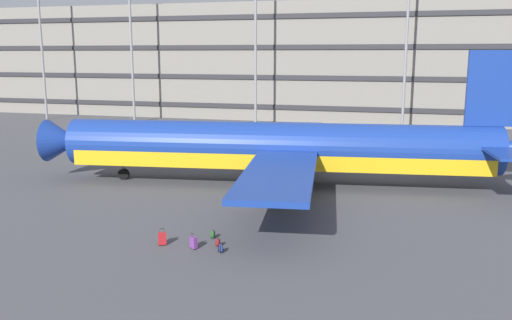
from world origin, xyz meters
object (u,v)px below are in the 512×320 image
(suitcase_orange, at_px, (162,238))
(backpack_laid_flat, at_px, (221,249))
(backpack_large, at_px, (218,243))
(airliner, at_px, (282,148))
(backpack_red, at_px, (212,234))
(suitcase_scuffed, at_px, (194,242))

(suitcase_orange, height_order, backpack_laid_flat, suitcase_orange)
(suitcase_orange, height_order, backpack_large, suitcase_orange)
(airliner, xyz_separation_m, backpack_red, (-0.97, -13.52, -2.70))
(backpack_laid_flat, height_order, backpack_large, backpack_laid_flat)
(suitcase_scuffed, relative_size, backpack_large, 1.68)
(backpack_red, bearing_deg, backpack_laid_flat, -58.94)
(suitcase_orange, xyz_separation_m, suitcase_scuffed, (1.84, -0.06, -0.02))
(airliner, distance_m, suitcase_orange, 15.79)
(backpack_red, height_order, backpack_large, backpack_red)
(suitcase_scuffed, distance_m, backpack_red, 1.83)
(backpack_red, xyz_separation_m, backpack_large, (0.72, -1.17, -0.01))
(suitcase_scuffed, xyz_separation_m, backpack_red, (0.41, 1.78, -0.11))
(suitcase_orange, distance_m, backpack_large, 3.03)
(backpack_large, bearing_deg, suitcase_scuffed, -151.87)
(backpack_laid_flat, distance_m, backpack_large, 0.93)
(backpack_large, bearing_deg, suitcase_orange, -169.62)
(backpack_laid_flat, bearing_deg, airliner, 90.83)
(airliner, height_order, backpack_laid_flat, airliner)
(suitcase_scuffed, height_order, backpack_laid_flat, suitcase_scuffed)
(suitcase_orange, distance_m, suitcase_scuffed, 1.84)
(backpack_laid_flat, relative_size, backpack_red, 0.97)
(backpack_red, distance_m, backpack_large, 1.38)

